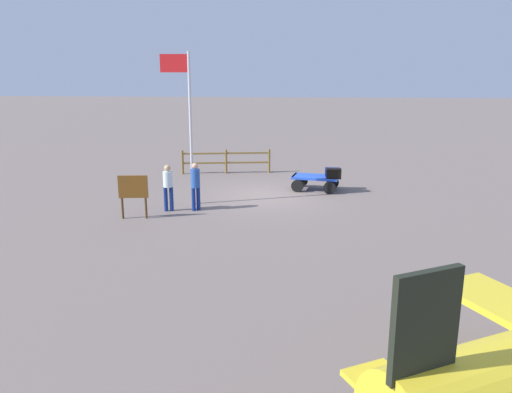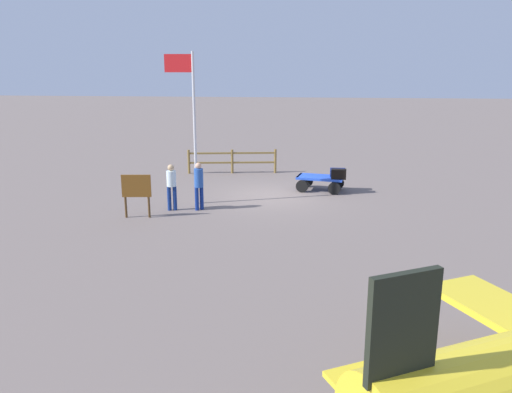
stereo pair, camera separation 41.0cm
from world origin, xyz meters
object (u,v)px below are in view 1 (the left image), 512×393
at_px(suitcase_dark, 331,173).
at_px(flagpole, 187,114).
at_px(worker_trailing, 168,184).
at_px(luggage_cart, 315,180).
at_px(suitcase_grey, 334,174).
at_px(suitcase_tan, 333,172).
at_px(signboard, 133,190).
at_px(worker_lead, 196,183).

height_order(suitcase_dark, flagpole, flagpole).
bearing_deg(flagpole, worker_trailing, 61.53).
distance_m(worker_trailing, flagpole, 2.66).
relative_size(luggage_cart, worker_trailing, 1.22).
distance_m(suitcase_grey, suitcase_tan, 0.47).
height_order(suitcase_grey, signboard, signboard).
bearing_deg(worker_trailing, suitcase_dark, -150.24).
distance_m(suitcase_grey, signboard, 8.18).
height_order(worker_trailing, signboard, worker_trailing).
relative_size(suitcase_grey, worker_trailing, 0.37).
relative_size(worker_lead, worker_trailing, 1.03).
xyz_separation_m(suitcase_tan, worker_lead, (5.13, 3.43, 0.23)).
bearing_deg(suitcase_grey, worker_lead, 29.91).
bearing_deg(suitcase_tan, signboard, 33.07).
distance_m(worker_lead, flagpole, 2.57).
bearing_deg(worker_lead, suitcase_tan, -146.22).
bearing_deg(suitcase_dark, signboard, 32.53).
height_order(suitcase_tan, flagpole, flagpole).
xyz_separation_m(suitcase_tan, flagpole, (5.54, 2.57, 2.61)).
distance_m(suitcase_tan, worker_lead, 6.17).
xyz_separation_m(suitcase_tan, worker_trailing, (6.09, 3.58, 0.21)).
height_order(luggage_cart, worker_trailing, worker_trailing).
bearing_deg(flagpole, suitcase_grey, -159.29).
bearing_deg(luggage_cart, suitcase_tan, -174.95).
bearing_deg(worker_trailing, luggage_cart, -146.77).
height_order(suitcase_dark, signboard, signboard).
xyz_separation_m(suitcase_dark, suitcase_tan, (-0.07, -0.14, 0.01)).
xyz_separation_m(worker_lead, flagpole, (0.42, -0.86, 2.38)).
bearing_deg(suitcase_grey, luggage_cart, -28.63).
distance_m(suitcase_dark, flagpole, 6.54).
distance_m(suitcase_dark, suitcase_tan, 0.15).
bearing_deg(suitcase_tan, luggage_cart, 5.05).
height_order(suitcase_grey, suitcase_dark, suitcase_grey).
relative_size(suitcase_tan, signboard, 0.42).
height_order(suitcase_grey, worker_trailing, worker_trailing).
bearing_deg(luggage_cart, signboard, 35.57).
xyz_separation_m(suitcase_grey, signboard, (7.07, 4.12, 0.19)).
xyz_separation_m(flagpole, signboard, (1.51, 2.02, -2.40)).
distance_m(luggage_cart, worker_lead, 5.57).
relative_size(luggage_cart, worker_lead, 1.18).
bearing_deg(suitcase_grey, flagpole, 20.71).
height_order(luggage_cart, signboard, signboard).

